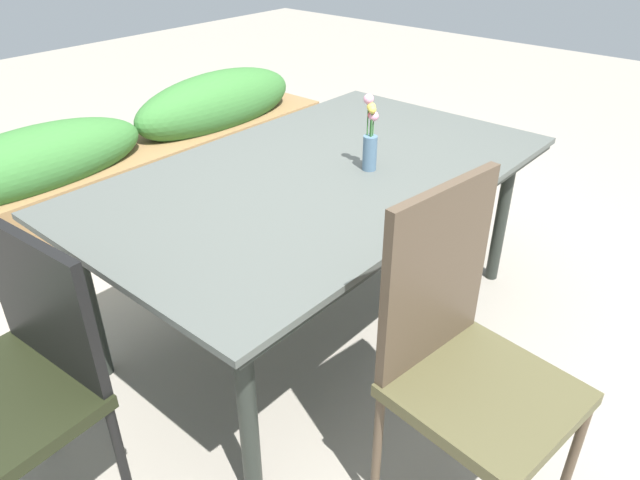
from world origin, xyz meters
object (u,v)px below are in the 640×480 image
object	(u,v)px
chair_near_left	(464,352)
flower_vase	(370,138)
dining_table	(320,183)
chair_end_left	(5,382)
planter_box	(142,153)

from	to	relation	value
chair_near_left	flower_vase	xyz separation A→B (m)	(0.55, 0.73, 0.27)
chair_near_left	flower_vase	bearing A→B (deg)	-119.47
dining_table	chair_end_left	distance (m)	1.27
chair_end_left	flower_vase	size ratio (longest dim) A/B	3.13
planter_box	dining_table	bearing A→B (deg)	-97.85
chair_end_left	flower_vase	distance (m)	1.44
chair_end_left	planter_box	xyz separation A→B (m)	(1.49, 1.60, -0.23)
dining_table	chair_end_left	size ratio (longest dim) A/B	2.05
chair_near_left	dining_table	bearing A→B (deg)	-108.16
chair_near_left	planter_box	xyz separation A→B (m)	(0.64, 2.48, -0.28)
dining_table	flower_vase	world-z (taller)	flower_vase
chair_end_left	flower_vase	world-z (taller)	flower_vase
dining_table	flower_vase	size ratio (longest dim) A/B	6.41
planter_box	flower_vase	bearing A→B (deg)	-92.87
dining_table	chair_near_left	distance (m)	0.97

